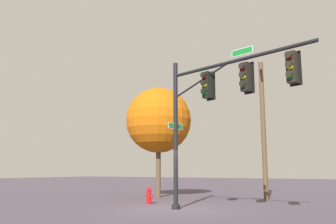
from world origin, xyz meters
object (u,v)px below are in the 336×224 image
at_px(fire_hydrant, 149,195).
at_px(tree_near, 159,120).
at_px(utility_pole, 263,127).
at_px(signal_pole_assembly, 222,94).

relative_size(fire_hydrant, tree_near, 0.12).
bearing_deg(utility_pole, signal_pole_assembly, -87.21).
distance_m(signal_pole_assembly, utility_pole, 7.15).
bearing_deg(tree_near, utility_pole, 9.06).
bearing_deg(utility_pole, tree_near, -170.94).
xyz_separation_m(signal_pole_assembly, fire_hydrant, (-4.83, 2.12, -4.23)).
relative_size(utility_pole, fire_hydrant, 9.54).
relative_size(utility_pole, tree_near, 1.15).
distance_m(signal_pole_assembly, tree_near, 9.10).
bearing_deg(fire_hydrant, signal_pole_assembly, -23.72).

